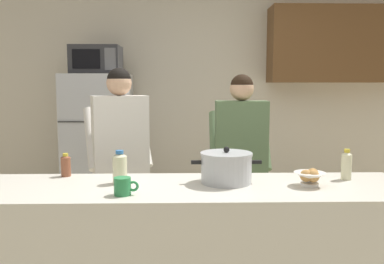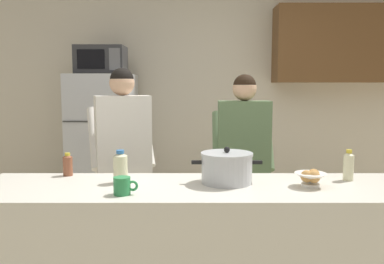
% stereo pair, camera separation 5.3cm
% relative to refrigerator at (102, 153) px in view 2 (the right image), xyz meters
% --- Properties ---
extents(back_wall_unit, '(6.00, 0.48, 2.60)m').
position_rel_refrigerator_xyz_m(back_wall_unit, '(1.20, 0.41, 0.61)').
color(back_wall_unit, beige).
rests_on(back_wall_unit, ground).
extents(kitchen_island, '(2.53, 0.68, 0.92)m').
position_rel_refrigerator_xyz_m(kitchen_island, '(0.92, -1.85, -0.34)').
color(kitchen_island, silver).
rests_on(kitchen_island, ground).
extents(refrigerator, '(0.64, 0.68, 1.61)m').
position_rel_refrigerator_xyz_m(refrigerator, '(0.00, 0.00, 0.00)').
color(refrigerator, '#B7BABF').
rests_on(refrigerator, ground).
extents(microwave, '(0.48, 0.37, 0.28)m').
position_rel_refrigerator_xyz_m(microwave, '(0.00, -0.02, 0.94)').
color(microwave, '#2D2D30').
rests_on(microwave, refrigerator).
extents(person_near_pot, '(0.59, 0.53, 1.63)m').
position_rel_refrigerator_xyz_m(person_near_pot, '(0.37, -1.03, 0.21)').
color(person_near_pot, '#33384C').
rests_on(person_near_pot, ground).
extents(person_by_sink, '(0.49, 0.41, 1.58)m').
position_rel_refrigerator_xyz_m(person_by_sink, '(1.31, -1.00, 0.18)').
color(person_by_sink, '#33384C').
rests_on(person_by_sink, ground).
extents(cooking_pot, '(0.42, 0.31, 0.22)m').
position_rel_refrigerator_xyz_m(cooking_pot, '(1.12, -1.78, 0.21)').
color(cooking_pot, silver).
rests_on(cooking_pot, kitchen_island).
extents(coffee_mug, '(0.13, 0.09, 0.10)m').
position_rel_refrigerator_xyz_m(coffee_mug, '(0.54, -2.04, 0.16)').
color(coffee_mug, '#2D8C4C').
rests_on(coffee_mug, kitchen_island).
extents(bread_bowl, '(0.18, 0.18, 0.10)m').
position_rel_refrigerator_xyz_m(bread_bowl, '(1.59, -1.87, 0.17)').
color(bread_bowl, white).
rests_on(bread_bowl, kitchen_island).
extents(bottle_near_edge, '(0.06, 0.06, 0.19)m').
position_rel_refrigerator_xyz_m(bottle_near_edge, '(1.86, -1.71, 0.21)').
color(bottle_near_edge, beige).
rests_on(bottle_near_edge, kitchen_island).
extents(bottle_mid_counter, '(0.08, 0.08, 0.20)m').
position_rel_refrigerator_xyz_m(bottle_mid_counter, '(0.49, -1.78, 0.21)').
color(bottle_mid_counter, beige).
rests_on(bottle_mid_counter, kitchen_island).
extents(bottle_far_corner, '(0.06, 0.06, 0.15)m').
position_rel_refrigerator_xyz_m(bottle_far_corner, '(0.11, -1.58, 0.19)').
color(bottle_far_corner, brown).
rests_on(bottle_far_corner, kitchen_island).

